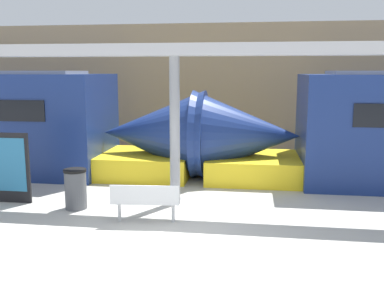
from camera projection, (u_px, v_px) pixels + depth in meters
name	position (u px, v px, depth m)	size (l,w,h in m)	color
ground_plane	(175.00, 240.00, 8.15)	(60.00, 60.00, 0.00)	#B2AFA8
station_wall	(217.00, 89.00, 16.66)	(56.00, 0.20, 5.00)	#9E8460
bench_near	(145.00, 199.00, 9.00)	(1.48, 0.57, 0.85)	silver
trash_bin	(76.00, 189.00, 9.98)	(0.53, 0.53, 0.94)	#4C4F54
poster_board	(9.00, 168.00, 10.39)	(1.06, 0.07, 1.73)	black
support_column_near	(175.00, 132.00, 10.15)	(0.24, 0.24, 3.53)	gray
canopy_beam	(174.00, 50.00, 9.83)	(28.00, 0.60, 0.28)	#B7B7BC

